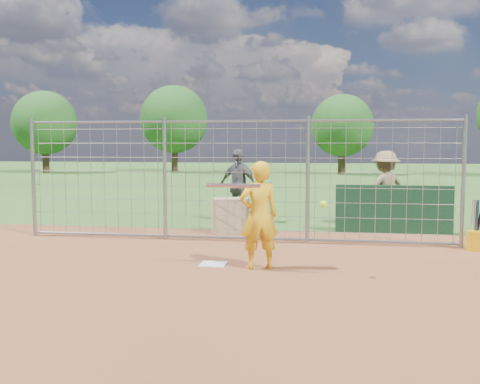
% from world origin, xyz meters
% --- Properties ---
extents(ground, '(100.00, 100.00, 0.00)m').
position_xyz_m(ground, '(0.00, 0.00, 0.00)').
color(ground, '#2D591E').
rests_on(ground, ground).
extents(infield_dirt, '(18.00, 18.00, 0.00)m').
position_xyz_m(infield_dirt, '(0.00, -3.00, 0.01)').
color(infield_dirt, brown).
rests_on(infield_dirt, ground).
extents(home_plate, '(0.43, 0.43, 0.02)m').
position_xyz_m(home_plate, '(0.00, -0.20, 0.01)').
color(home_plate, silver).
rests_on(home_plate, ground).
extents(dugout_wall, '(2.60, 0.20, 1.10)m').
position_xyz_m(dugout_wall, '(3.40, 3.60, 0.55)').
color(dugout_wall, '#11381E').
rests_on(dugout_wall, ground).
extents(batter, '(0.75, 0.62, 1.76)m').
position_xyz_m(batter, '(0.79, -0.36, 0.88)').
color(batter, gold).
rests_on(batter, ground).
extents(bystander_b, '(1.21, 0.91, 1.92)m').
position_xyz_m(bystander_b, '(-0.39, 4.80, 0.96)').
color(bystander_b, '#545559').
rests_on(bystander_b, ground).
extents(bystander_c, '(1.39, 1.14, 1.87)m').
position_xyz_m(bystander_c, '(3.30, 4.46, 0.93)').
color(bystander_c, olive).
rests_on(bystander_c, ground).
extents(equipment_bin, '(0.94, 0.78, 0.80)m').
position_xyz_m(equipment_bin, '(-0.29, 3.06, 0.40)').
color(equipment_bin, tan).
rests_on(equipment_bin, ground).
extents(equipment_in_play, '(1.88, 0.28, 0.33)m').
position_xyz_m(equipment_in_play, '(0.77, -0.72, 1.32)').
color(equipment_in_play, silver).
rests_on(equipment_in_play, ground).
extents(bucket_with_bats, '(0.34, 0.39, 0.98)m').
position_xyz_m(bucket_with_bats, '(4.70, 1.76, 0.25)').
color(bucket_with_bats, '#DB9E0B').
rests_on(bucket_with_bats, ground).
extents(backstop_fence, '(9.08, 0.08, 2.60)m').
position_xyz_m(backstop_fence, '(0.00, 2.00, 1.26)').
color(backstop_fence, gray).
rests_on(backstop_fence, ground).
extents(tree_line, '(44.66, 6.72, 6.48)m').
position_xyz_m(tree_line, '(3.13, 28.13, 3.71)').
color(tree_line, '#3F2B19').
rests_on(tree_line, ground).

